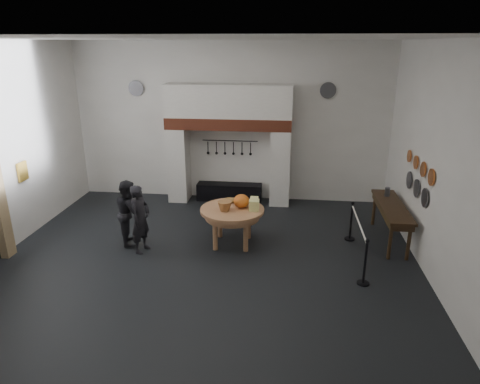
# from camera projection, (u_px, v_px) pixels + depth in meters

# --- Properties ---
(floor) EXTENTS (9.00, 8.00, 0.02)m
(floor) POSITION_uv_depth(u_px,v_px,m) (207.00, 259.00, 9.24)
(floor) COLOR black
(floor) RESTS_ON ground
(ceiling) EXTENTS (9.00, 8.00, 0.02)m
(ceiling) POSITION_uv_depth(u_px,v_px,m) (200.00, 38.00, 7.75)
(ceiling) COLOR silver
(ceiling) RESTS_ON wall_back
(wall_back) EXTENTS (9.00, 0.02, 4.50)m
(wall_back) POSITION_uv_depth(u_px,v_px,m) (230.00, 123.00, 12.25)
(wall_back) COLOR white
(wall_back) RESTS_ON floor
(wall_front) EXTENTS (9.00, 0.02, 4.50)m
(wall_front) POSITION_uv_depth(u_px,v_px,m) (135.00, 250.00, 4.74)
(wall_front) COLOR white
(wall_front) RESTS_ON floor
(wall_right) EXTENTS (0.02, 8.00, 4.50)m
(wall_right) POSITION_uv_depth(u_px,v_px,m) (439.00, 165.00, 8.03)
(wall_right) COLOR white
(wall_right) RESTS_ON floor
(chimney_pier_left) EXTENTS (0.55, 0.70, 2.15)m
(chimney_pier_left) POSITION_uv_depth(u_px,v_px,m) (179.00, 164.00, 12.46)
(chimney_pier_left) COLOR silver
(chimney_pier_left) RESTS_ON floor
(chimney_pier_right) EXTENTS (0.55, 0.70, 2.15)m
(chimney_pier_right) POSITION_uv_depth(u_px,v_px,m) (280.00, 167.00, 12.16)
(chimney_pier_right) COLOR silver
(chimney_pier_right) RESTS_ON floor
(hearth_brick_band) EXTENTS (3.50, 0.72, 0.32)m
(hearth_brick_band) POSITION_uv_depth(u_px,v_px,m) (229.00, 123.00, 11.90)
(hearth_brick_band) COLOR #9E442B
(hearth_brick_band) RESTS_ON chimney_pier_left
(chimney_hood) EXTENTS (3.50, 0.70, 0.90)m
(chimney_hood) POSITION_uv_depth(u_px,v_px,m) (228.00, 101.00, 11.70)
(chimney_hood) COLOR silver
(chimney_hood) RESTS_ON hearth_brick_band
(iron_range) EXTENTS (1.90, 0.45, 0.50)m
(iron_range) POSITION_uv_depth(u_px,v_px,m) (229.00, 192.00, 12.65)
(iron_range) COLOR black
(iron_range) RESTS_ON floor
(utensil_rail) EXTENTS (1.60, 0.02, 0.02)m
(utensil_rail) POSITION_uv_depth(u_px,v_px,m) (230.00, 141.00, 12.34)
(utensil_rail) COLOR black
(utensil_rail) RESTS_ON wall_back
(wall_plaque) EXTENTS (0.05, 0.34, 0.44)m
(wall_plaque) POSITION_uv_depth(u_px,v_px,m) (23.00, 171.00, 9.93)
(wall_plaque) COLOR gold
(wall_plaque) RESTS_ON wall_left
(work_table) EXTENTS (1.81, 1.81, 0.07)m
(work_table) POSITION_uv_depth(u_px,v_px,m) (232.00, 210.00, 9.69)
(work_table) COLOR tan
(work_table) RESTS_ON floor
(pumpkin) EXTENTS (0.36, 0.36, 0.31)m
(pumpkin) POSITION_uv_depth(u_px,v_px,m) (241.00, 201.00, 9.70)
(pumpkin) COLOR #C86B1C
(pumpkin) RESTS_ON work_table
(cheese_block_big) EXTENTS (0.22, 0.22, 0.24)m
(cheese_block_big) POSITION_uv_depth(u_px,v_px,m) (254.00, 205.00, 9.54)
(cheese_block_big) COLOR #E0E186
(cheese_block_big) RESTS_ON work_table
(cheese_block_small) EXTENTS (0.18, 0.18, 0.20)m
(cheese_block_small) POSITION_uv_depth(u_px,v_px,m) (254.00, 201.00, 9.83)
(cheese_block_small) COLOR #EBEA8C
(cheese_block_small) RESTS_ON work_table
(wicker_basket) EXTENTS (0.40, 0.40, 0.22)m
(wicker_basket) POSITION_uv_depth(u_px,v_px,m) (225.00, 206.00, 9.51)
(wicker_basket) COLOR #9E6A39
(wicker_basket) RESTS_ON work_table
(bread_loaf) EXTENTS (0.31, 0.18, 0.13)m
(bread_loaf) POSITION_uv_depth(u_px,v_px,m) (230.00, 200.00, 9.99)
(bread_loaf) COLOR #A57A3A
(bread_loaf) RESTS_ON work_table
(visitor_near) EXTENTS (0.50, 0.64, 1.54)m
(visitor_near) POSITION_uv_depth(u_px,v_px,m) (140.00, 219.00, 9.37)
(visitor_near) COLOR black
(visitor_near) RESTS_ON floor
(visitor_far) EXTENTS (0.81, 0.90, 1.51)m
(visitor_far) POSITION_uv_depth(u_px,v_px,m) (129.00, 212.00, 9.79)
(visitor_far) COLOR black
(visitor_far) RESTS_ON floor
(side_table) EXTENTS (0.55, 2.20, 0.06)m
(side_table) POSITION_uv_depth(u_px,v_px,m) (392.00, 206.00, 9.83)
(side_table) COLOR #342412
(side_table) RESTS_ON floor
(pewter_jug) EXTENTS (0.12, 0.12, 0.22)m
(pewter_jug) POSITION_uv_depth(u_px,v_px,m) (387.00, 192.00, 10.35)
(pewter_jug) COLOR #515257
(pewter_jug) RESTS_ON side_table
(copper_pan_a) EXTENTS (0.03, 0.34, 0.34)m
(copper_pan_a) POSITION_uv_depth(u_px,v_px,m) (431.00, 177.00, 8.32)
(copper_pan_a) COLOR #C6662D
(copper_pan_a) RESTS_ON wall_right
(copper_pan_b) EXTENTS (0.03, 0.32, 0.32)m
(copper_pan_b) POSITION_uv_depth(u_px,v_px,m) (423.00, 169.00, 8.83)
(copper_pan_b) COLOR #C6662D
(copper_pan_b) RESTS_ON wall_right
(copper_pan_c) EXTENTS (0.03, 0.30, 0.30)m
(copper_pan_c) POSITION_uv_depth(u_px,v_px,m) (416.00, 162.00, 9.35)
(copper_pan_c) COLOR #C6662D
(copper_pan_c) RESTS_ON wall_right
(copper_pan_d) EXTENTS (0.03, 0.28, 0.28)m
(copper_pan_d) POSITION_uv_depth(u_px,v_px,m) (409.00, 156.00, 9.87)
(copper_pan_d) COLOR #C6662D
(copper_pan_d) RESTS_ON wall_right
(pewter_plate_left) EXTENTS (0.03, 0.40, 0.40)m
(pewter_plate_left) POSITION_uv_depth(u_px,v_px,m) (425.00, 198.00, 8.67)
(pewter_plate_left) COLOR #4C4C51
(pewter_plate_left) RESTS_ON wall_right
(pewter_plate_mid) EXTENTS (0.03, 0.40, 0.40)m
(pewter_plate_mid) POSITION_uv_depth(u_px,v_px,m) (416.00, 188.00, 9.23)
(pewter_plate_mid) COLOR #4C4C51
(pewter_plate_mid) RESTS_ON wall_right
(pewter_plate_right) EXTENTS (0.03, 0.40, 0.40)m
(pewter_plate_right) POSITION_uv_depth(u_px,v_px,m) (409.00, 180.00, 9.80)
(pewter_plate_right) COLOR #4C4C51
(pewter_plate_right) RESTS_ON wall_right
(pewter_plate_back_left) EXTENTS (0.44, 0.03, 0.44)m
(pewter_plate_back_left) POSITION_uv_depth(u_px,v_px,m) (136.00, 88.00, 12.18)
(pewter_plate_back_left) COLOR #4C4C51
(pewter_plate_back_left) RESTS_ON wall_back
(pewter_plate_back_right) EXTENTS (0.44, 0.03, 0.44)m
(pewter_plate_back_right) POSITION_uv_depth(u_px,v_px,m) (328.00, 90.00, 11.62)
(pewter_plate_back_right) COLOR #4C4C51
(pewter_plate_back_right) RESTS_ON wall_back
(barrier_post_near) EXTENTS (0.05, 0.05, 0.90)m
(barrier_post_near) POSITION_uv_depth(u_px,v_px,m) (365.00, 263.00, 8.15)
(barrier_post_near) COLOR black
(barrier_post_near) RESTS_ON floor
(barrier_post_far) EXTENTS (0.05, 0.05, 0.90)m
(barrier_post_far) POSITION_uv_depth(u_px,v_px,m) (351.00, 222.00, 10.02)
(barrier_post_far) COLOR black
(barrier_post_far) RESTS_ON floor
(barrier_rope) EXTENTS (0.04, 2.00, 0.04)m
(barrier_rope) POSITION_uv_depth(u_px,v_px,m) (359.00, 223.00, 8.95)
(barrier_rope) COLOR white
(barrier_rope) RESTS_ON barrier_post_near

